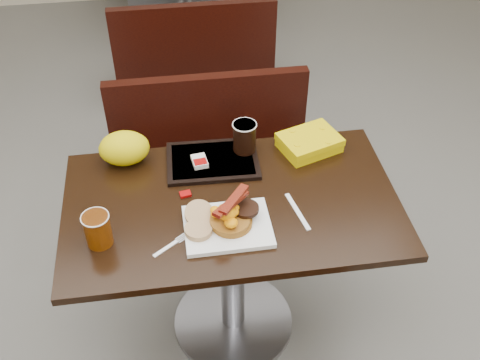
{
  "coord_description": "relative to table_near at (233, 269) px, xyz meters",
  "views": [
    {
      "loc": [
        -0.19,
        -1.47,
        2.17
      ],
      "look_at": [
        0.04,
        0.03,
        0.82
      ],
      "focal_mm": 42.88,
      "sensor_mm": 36.0,
      "label": 1
    }
  ],
  "objects": [
    {
      "name": "muffin_bottom",
      "position": [
        -0.13,
        -0.15,
        0.4
      ],
      "size": [
        0.1,
        0.1,
        0.02
      ],
      "primitive_type": "cylinder",
      "rotation": [
        0.0,
        0.0,
        0.08
      ],
      "color": "tan",
      "rests_on": "platter"
    },
    {
      "name": "muffin_top",
      "position": [
        -0.12,
        -0.09,
        0.42
      ],
      "size": [
        0.1,
        0.1,
        0.06
      ],
      "primitive_type": "cylinder",
      "rotation": [
        0.38,
        0.0,
        0.02
      ],
      "color": "tan",
      "rests_on": "platter"
    },
    {
      "name": "tray",
      "position": [
        -0.04,
        0.23,
        0.38
      ],
      "size": [
        0.36,
        0.26,
        0.02
      ],
      "primitive_type": "cube",
      "rotation": [
        0.0,
        0.0,
        -0.03
      ],
      "color": "black",
      "rests_on": "table_near"
    },
    {
      "name": "pancake_stack",
      "position": [
        -0.02,
        -0.13,
        0.41
      ],
      "size": [
        0.14,
        0.14,
        0.03
      ],
      "primitive_type": "cylinder",
      "rotation": [
        0.0,
        0.0,
        -0.0
      ],
      "color": "brown",
      "rests_on": "platter"
    },
    {
      "name": "condiment_syrup",
      "position": [
        -0.05,
        -0.03,
        0.38
      ],
      "size": [
        0.05,
        0.05,
        0.01
      ],
      "primitive_type": "cube",
      "rotation": [
        0.0,
        0.0,
        0.37
      ],
      "color": "#BB5D08",
      "rests_on": "table_near"
    },
    {
      "name": "fork",
      "position": [
        -0.25,
        -0.19,
        0.38
      ],
      "size": [
        0.13,
        0.1,
        0.0
      ],
      "primitive_type": null,
      "rotation": [
        0.0,
        0.0,
        0.62
      ],
      "color": "white",
      "rests_on": "table_near"
    },
    {
      "name": "coffee_cup_far",
      "position": [
        0.09,
        0.27,
        0.45
      ],
      "size": [
        0.09,
        0.09,
        0.12
      ],
      "primitive_type": "cylinder",
      "rotation": [
        0.0,
        0.0,
        -0.03
      ],
      "color": "black",
      "rests_on": "tray"
    },
    {
      "name": "paper_bag",
      "position": [
        -0.37,
        0.28,
        0.44
      ],
      "size": [
        0.2,
        0.16,
        0.13
      ],
      "primitive_type": "ellipsoid",
      "rotation": [
        0.0,
        0.0,
        0.09
      ],
      "color": "#D5C307",
      "rests_on": "table_near"
    },
    {
      "name": "bacon_strips",
      "position": [
        -0.02,
        -0.12,
        0.48
      ],
      "size": [
        0.17,
        0.18,
        0.01
      ],
      "primitive_type": null,
      "rotation": [
        0.0,
        0.0,
        0.83
      ],
      "color": "#450704",
      "rests_on": "scrambled_eggs"
    },
    {
      "name": "condiment_ketchup",
      "position": [
        -0.16,
        0.06,
        0.38
      ],
      "size": [
        0.04,
        0.04,
        0.01
      ],
      "primitive_type": "cube",
      "rotation": [
        0.0,
        0.0,
        0.16
      ],
      "color": "#8C0504",
      "rests_on": "table_near"
    },
    {
      "name": "bench_near_n",
      "position": [
        0.0,
        0.7,
        -0.02
      ],
      "size": [
        1.0,
        0.46,
        0.72
      ],
      "primitive_type": null,
      "color": "black",
      "rests_on": "floor"
    },
    {
      "name": "coffee_cup_near",
      "position": [
        -0.46,
        -0.13,
        0.44
      ],
      "size": [
        0.11,
        0.11,
        0.12
      ],
      "primitive_type": "cylinder",
      "rotation": [
        0.0,
        0.0,
        -0.32
      ],
      "color": "#8B3B05",
      "rests_on": "table_near"
    },
    {
      "name": "clamshell",
      "position": [
        0.35,
        0.26,
        0.41
      ],
      "size": [
        0.27,
        0.23,
        0.06
      ],
      "primitive_type": "cube",
      "rotation": [
        0.0,
        0.0,
        0.33
      ],
      "color": "#D5B803",
      "rests_on": "table_near"
    },
    {
      "name": "floor",
      "position": [
        0.0,
        0.0,
        -0.38
      ],
      "size": [
        6.0,
        7.0,
        0.01
      ],
      "primitive_type": "cube",
      "color": "slate",
      "rests_on": "ground"
    },
    {
      "name": "hashbrown_sleeve_left",
      "position": [
        -0.09,
        0.21,
        0.4
      ],
      "size": [
        0.06,
        0.08,
        0.02
      ],
      "primitive_type": "cube",
      "rotation": [
        0.0,
        0.0,
        0.13
      ],
      "color": "silver",
      "rests_on": "tray"
    },
    {
      "name": "sausage_patty",
      "position": [
        0.04,
        -0.1,
        0.43
      ],
      "size": [
        0.11,
        0.11,
        0.01
      ],
      "primitive_type": "cylinder",
      "rotation": [
        0.0,
        0.0,
        -0.32
      ],
      "color": "black",
      "rests_on": "pancake_stack"
    },
    {
      "name": "knife",
      "position": [
        0.22,
        -0.09,
        0.38
      ],
      "size": [
        0.05,
        0.19,
        0.0
      ],
      "primitive_type": "cube",
      "rotation": [
        0.0,
        0.0,
        -1.37
      ],
      "color": "white",
      "rests_on": "table_near"
    },
    {
      "name": "bench_far_s",
      "position": [
        0.0,
        1.9,
        -0.02
      ],
      "size": [
        1.0,
        0.46,
        0.72
      ],
      "primitive_type": null,
      "color": "black",
      "rests_on": "floor"
    },
    {
      "name": "scrambled_eggs",
      "position": [
        -0.03,
        -0.14,
        0.45
      ],
      "size": [
        0.11,
        0.1,
        0.05
      ],
      "primitive_type": "ellipsoid",
      "rotation": [
        0.0,
        0.0,
        -0.16
      ],
      "color": "#FF9D05",
      "rests_on": "pancake_stack"
    },
    {
      "name": "table_near",
      "position": [
        0.0,
        0.0,
        0.0
      ],
      "size": [
        1.2,
        0.7,
        0.75
      ],
      "primitive_type": null,
      "color": "black",
      "rests_on": "floor"
    },
    {
      "name": "platter",
      "position": [
        -0.03,
        -0.13,
        0.38
      ],
      "size": [
        0.3,
        0.23,
        0.02
      ],
      "primitive_type": "cube",
      "rotation": [
        0.0,
        0.0,
        0.01
      ],
      "color": "white",
      "rests_on": "table_near"
    }
  ]
}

